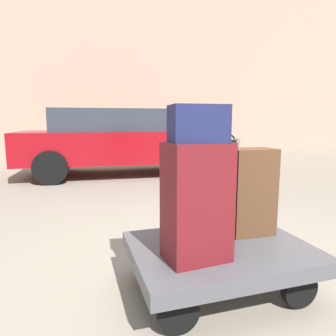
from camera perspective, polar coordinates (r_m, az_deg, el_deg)
ground_plane at (r=2.28m, az=9.61°, el=-22.03°), size 60.00×60.00×0.00m
building_facade_brick at (r=12.62m, az=-3.30°, el=27.07°), size 24.00×1.20×10.26m
luggage_cart at (r=2.16m, az=9.80°, el=-15.86°), size 1.19×0.88×0.34m
suitcase_maroon_rear_right at (r=1.81m, az=5.44°, el=-6.43°), size 0.39×0.29×0.71m
suitcase_black_center at (r=2.11m, az=6.66°, el=-4.19°), size 0.42×0.33×0.71m
suitcase_brown_stacked_top at (r=2.31m, az=15.29°, el=-4.30°), size 0.33×0.24×0.63m
duffel_bag_navy_topmost_pile at (r=1.74m, az=5.66°, el=8.30°), size 0.33×0.25×0.21m
parked_car at (r=6.76m, az=-8.93°, el=5.23°), size 4.43×2.18×1.42m
bicycle_leaning at (r=11.07m, az=9.30°, el=4.55°), size 1.73×0.45×0.96m
bollard_kerb_near at (r=9.17m, az=5.69°, el=3.46°), size 0.20×0.20×0.64m
bollard_kerb_mid at (r=9.76m, az=12.84°, el=3.60°), size 0.20×0.20×0.64m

